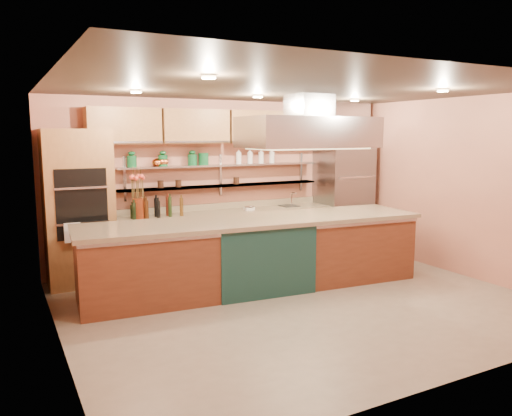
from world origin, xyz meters
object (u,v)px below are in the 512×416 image
kitchen_scale (249,207)px  green_canister (204,159)px  refrigerator (343,196)px  flower_vase (138,208)px  copper_kettle (157,162)px  island (255,253)px

kitchen_scale → green_canister: 1.14m
refrigerator → green_canister: refrigerator is taller
refrigerator → kitchen_scale: bearing=179.7°
kitchen_scale → flower_vase: bearing=156.7°
kitchen_scale → copper_kettle: 1.75m
refrigerator → flower_vase: (-3.93, 0.01, 0.04)m
flower_vase → green_canister: bearing=10.6°
flower_vase → kitchen_scale: 1.92m
kitchen_scale → refrigerator: bearing=-23.6°
copper_kettle → island: bearing=-58.2°
kitchen_scale → green_canister: (-0.74, 0.22, 0.84)m
refrigerator → island: bearing=-153.1°
refrigerator → kitchen_scale: (-2.01, 0.01, -0.07)m
refrigerator → flower_vase: refrigerator is taller
island → kitchen_scale: size_ratio=30.39×
refrigerator → kitchen_scale: size_ratio=13.01×
kitchen_scale → green_canister: green_canister is taller
refrigerator → flower_vase: size_ratio=6.60×
kitchen_scale → green_canister: size_ratio=0.81×
copper_kettle → green_canister: bearing=0.0°
island → green_canister: (-0.16, 1.54, 1.30)m
copper_kettle → flower_vase: bearing=-149.9°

